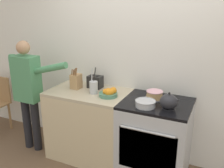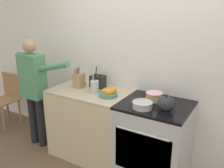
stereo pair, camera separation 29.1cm
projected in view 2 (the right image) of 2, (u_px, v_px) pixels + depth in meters
wall_back at (149, 61)px, 3.01m from camera, size 8.00×0.04×2.60m
counter_cabinet at (91, 123)px, 3.29m from camera, size 0.99×0.66×0.91m
stove_range at (153, 141)px, 2.86m from camera, size 0.76×0.69×0.91m
layer_cake at (154, 97)px, 2.81m from camera, size 0.23×0.23×0.10m
tea_kettle at (166, 104)px, 2.52m from camera, size 0.23×0.19×0.18m
mixing_bowl at (142, 105)px, 2.61m from camera, size 0.22×0.22×0.07m
knife_block at (79, 80)px, 3.24m from camera, size 0.11×0.13×0.28m
utensil_crock at (95, 86)px, 3.04m from camera, size 0.10×0.10×0.32m
fruit_bowl at (109, 93)px, 2.93m from camera, size 0.22×0.22×0.11m
toaster at (98, 81)px, 3.25m from camera, size 0.20×0.13×0.16m
person_baker at (34, 85)px, 3.38m from camera, size 0.89×0.20×1.52m
dining_chair at (8, 96)px, 4.12m from camera, size 0.40×0.40×0.86m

